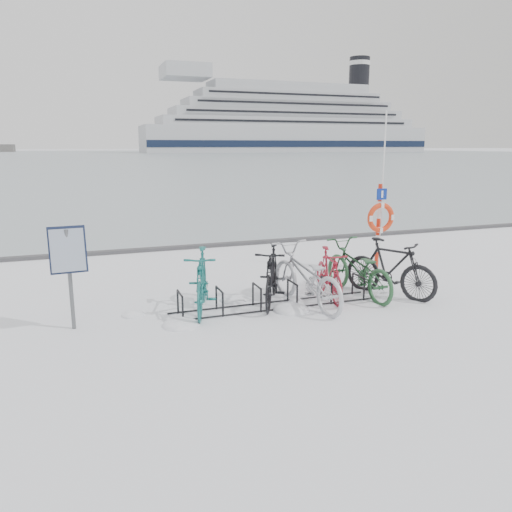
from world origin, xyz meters
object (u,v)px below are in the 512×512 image
(bike_rack, at_px, (275,297))
(cruise_ferry, at_px, (287,126))
(info_board, at_px, (68,256))
(lifebuoy_station, at_px, (380,218))

(bike_rack, distance_m, cruise_ferry, 218.05)
(info_board, relative_size, cruise_ferry, 0.01)
(lifebuoy_station, height_order, cruise_ferry, cruise_ferry)
(info_board, relative_size, lifebuoy_station, 0.46)
(lifebuoy_station, bearing_deg, cruise_ferry, 67.47)
(lifebuoy_station, xyz_separation_m, cruise_ferry, (82.27, 198.27, 10.13))
(info_board, distance_m, cruise_ferry, 219.41)
(bike_rack, height_order, info_board, info_board)
(bike_rack, height_order, cruise_ferry, cruise_ferry)
(cruise_ferry, bearing_deg, info_board, -114.06)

